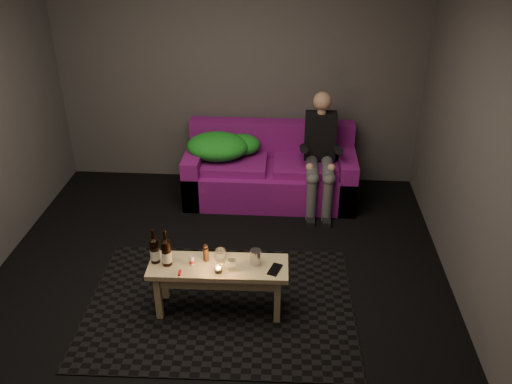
{
  "coord_description": "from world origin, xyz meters",
  "views": [
    {
      "loc": [
        0.58,
        -3.48,
        2.95
      ],
      "look_at": [
        0.28,
        0.98,
        0.49
      ],
      "focal_mm": 38.0,
      "sensor_mm": 36.0,
      "label": 1
    }
  ],
  "objects_px": {
    "coffee_table": "(219,273)",
    "beer_bottle_a": "(155,250)",
    "person": "(320,151)",
    "steel_cup": "(256,257)",
    "sofa": "(270,173)",
    "beer_bottle_b": "(166,252)"
  },
  "relations": [
    {
      "from": "sofa",
      "to": "beer_bottle_b",
      "type": "relative_size",
      "value": 5.86
    },
    {
      "from": "sofa",
      "to": "coffee_table",
      "type": "xyz_separation_m",
      "value": [
        -0.32,
        -1.93,
        0.08
      ]
    },
    {
      "from": "coffee_table",
      "to": "steel_cup",
      "type": "height_order",
      "value": "steel_cup"
    },
    {
      "from": "sofa",
      "to": "person",
      "type": "bearing_deg",
      "value": -15.81
    },
    {
      "from": "person",
      "to": "beer_bottle_a",
      "type": "distance_m",
      "value": 2.22
    },
    {
      "from": "person",
      "to": "steel_cup",
      "type": "height_order",
      "value": "person"
    },
    {
      "from": "beer_bottle_a",
      "to": "steel_cup",
      "type": "distance_m",
      "value": 0.78
    },
    {
      "from": "sofa",
      "to": "steel_cup",
      "type": "xyz_separation_m",
      "value": [
        -0.03,
        -1.89,
        0.22
      ]
    },
    {
      "from": "person",
      "to": "beer_bottle_b",
      "type": "height_order",
      "value": "person"
    },
    {
      "from": "beer_bottle_a",
      "to": "steel_cup",
      "type": "relative_size",
      "value": 2.46
    },
    {
      "from": "beer_bottle_b",
      "to": "steel_cup",
      "type": "relative_size",
      "value": 2.58
    },
    {
      "from": "coffee_table",
      "to": "beer_bottle_a",
      "type": "height_order",
      "value": "beer_bottle_a"
    },
    {
      "from": "beer_bottle_b",
      "to": "steel_cup",
      "type": "height_order",
      "value": "beer_bottle_b"
    },
    {
      "from": "coffee_table",
      "to": "steel_cup",
      "type": "xyz_separation_m",
      "value": [
        0.29,
        0.04,
        0.14
      ]
    },
    {
      "from": "sofa",
      "to": "beer_bottle_b",
      "type": "distance_m",
      "value": 2.09
    },
    {
      "from": "person",
      "to": "steel_cup",
      "type": "xyz_separation_m",
      "value": [
        -0.55,
        -1.74,
        -0.12
      ]
    },
    {
      "from": "sofa",
      "to": "steel_cup",
      "type": "bearing_deg",
      "value": -91.05
    },
    {
      "from": "person",
      "to": "beer_bottle_b",
      "type": "distance_m",
      "value": 2.18
    },
    {
      "from": "person",
      "to": "beer_bottle_a",
      "type": "relative_size",
      "value": 4.1
    },
    {
      "from": "sofa",
      "to": "beer_bottle_b",
      "type": "xyz_separation_m",
      "value": [
        -0.72,
        -1.95,
        0.28
      ]
    },
    {
      "from": "sofa",
      "to": "coffee_table",
      "type": "bearing_deg",
      "value": -99.48
    },
    {
      "from": "coffee_table",
      "to": "beer_bottle_a",
      "type": "xyz_separation_m",
      "value": [
        -0.49,
        0.01,
        0.19
      ]
    }
  ]
}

